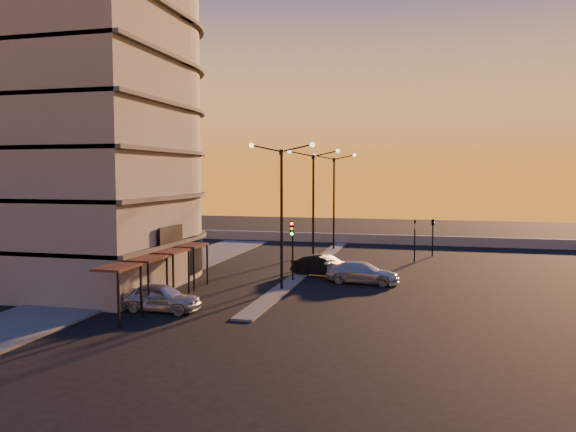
# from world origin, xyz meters

# --- Properties ---
(ground) EXTENTS (120.00, 120.00, 0.00)m
(ground) POSITION_xyz_m (0.00, 0.00, 0.00)
(ground) COLOR black
(ground) RESTS_ON ground
(sidewalk_west) EXTENTS (5.00, 40.00, 0.12)m
(sidewalk_west) POSITION_xyz_m (-10.50, 4.00, 0.06)
(sidewalk_west) COLOR #4E4F4C
(sidewalk_west) RESTS_ON ground
(median) EXTENTS (1.20, 36.00, 0.12)m
(median) POSITION_xyz_m (0.00, 10.00, 0.06)
(median) COLOR #4E4F4C
(median) RESTS_ON ground
(parapet) EXTENTS (44.00, 0.50, 1.00)m
(parapet) POSITION_xyz_m (2.00, 26.00, 0.50)
(parapet) COLOR gray
(parapet) RESTS_ON ground
(building) EXTENTS (14.35, 17.08, 25.00)m
(building) POSITION_xyz_m (-14.00, 0.03, 11.91)
(building) COLOR slate
(building) RESTS_ON ground
(streetlamp_near) EXTENTS (4.32, 0.32, 9.51)m
(streetlamp_near) POSITION_xyz_m (0.00, 0.00, 5.59)
(streetlamp_near) COLOR black
(streetlamp_near) RESTS_ON ground
(streetlamp_mid) EXTENTS (4.32, 0.32, 9.51)m
(streetlamp_mid) POSITION_xyz_m (0.00, 10.00, 5.59)
(streetlamp_mid) COLOR black
(streetlamp_mid) RESTS_ON ground
(streetlamp_far) EXTENTS (4.32, 0.32, 9.51)m
(streetlamp_far) POSITION_xyz_m (0.00, 20.00, 5.59)
(streetlamp_far) COLOR black
(streetlamp_far) RESTS_ON ground
(traffic_light_main) EXTENTS (0.28, 0.44, 4.25)m
(traffic_light_main) POSITION_xyz_m (0.00, 2.87, 2.89)
(traffic_light_main) COLOR black
(traffic_light_main) RESTS_ON ground
(signal_east_a) EXTENTS (0.13, 0.16, 3.60)m
(signal_east_a) POSITION_xyz_m (8.00, 14.00, 1.93)
(signal_east_a) COLOR black
(signal_east_a) RESTS_ON ground
(signal_east_b) EXTENTS (0.42, 1.99, 3.60)m
(signal_east_b) POSITION_xyz_m (9.50, 18.00, 3.10)
(signal_east_b) COLOR black
(signal_east_b) RESTS_ON ground
(car_hatchback) EXTENTS (4.48, 1.87, 1.52)m
(car_hatchback) POSITION_xyz_m (-5.02, -6.96, 0.76)
(car_hatchback) COLOR #A7A9AF
(car_hatchback) RESTS_ON ground
(car_sedan) EXTENTS (5.00, 2.65, 1.57)m
(car_sedan) POSITION_xyz_m (1.75, 5.56, 0.78)
(car_sedan) COLOR black
(car_sedan) RESTS_ON ground
(car_wagon) EXTENTS (5.18, 2.45, 1.46)m
(car_wagon) POSITION_xyz_m (4.79, 3.70, 0.73)
(car_wagon) COLOR #B7BBC0
(car_wagon) RESTS_ON ground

